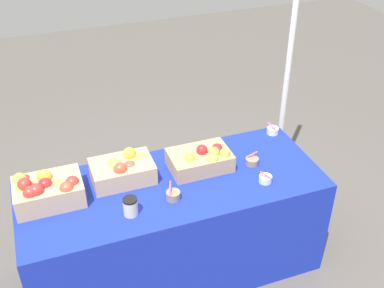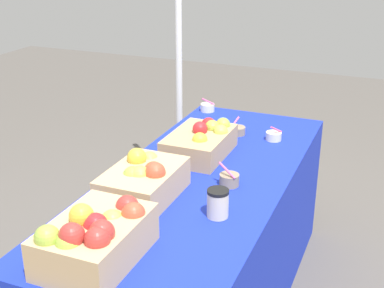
# 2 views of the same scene
# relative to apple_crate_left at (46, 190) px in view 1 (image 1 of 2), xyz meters

# --- Properties ---
(ground_plane) EXTENTS (10.00, 10.00, 0.00)m
(ground_plane) POSITION_rel_apple_crate_left_xyz_m (0.74, -0.08, -0.83)
(ground_plane) COLOR #56514C
(table) EXTENTS (1.90, 0.76, 0.74)m
(table) POSITION_rel_apple_crate_left_xyz_m (0.74, -0.08, -0.46)
(table) COLOR #192DB7
(table) RESTS_ON ground_plane
(apple_crate_left) EXTENTS (0.39, 0.27, 0.20)m
(apple_crate_left) POSITION_rel_apple_crate_left_xyz_m (0.00, 0.00, 0.00)
(apple_crate_left) COLOR tan
(apple_crate_left) RESTS_ON table
(apple_crate_middle) EXTENTS (0.38, 0.26, 0.18)m
(apple_crate_middle) POSITION_rel_apple_crate_left_xyz_m (0.47, 0.06, -0.02)
(apple_crate_middle) COLOR tan
(apple_crate_middle) RESTS_ON table
(apple_crate_right) EXTENTS (0.39, 0.26, 0.16)m
(apple_crate_right) POSITION_rel_apple_crate_left_xyz_m (0.97, 0.01, -0.02)
(apple_crate_right) COLOR tan
(apple_crate_right) RESTS_ON table
(sample_bowl_near) EXTENTS (0.09, 0.09, 0.10)m
(sample_bowl_near) POSITION_rel_apple_crate_left_xyz_m (0.70, -0.23, -0.06)
(sample_bowl_near) COLOR gray
(sample_bowl_near) RESTS_ON table
(sample_bowl_mid) EXTENTS (0.09, 0.09, 0.09)m
(sample_bowl_mid) POSITION_rel_apple_crate_left_xyz_m (1.30, -0.07, -0.07)
(sample_bowl_mid) COLOR gray
(sample_bowl_mid) RESTS_ON table
(sample_bowl_far) EXTENTS (0.08, 0.09, 0.09)m
(sample_bowl_far) POSITION_rel_apple_crate_left_xyz_m (1.60, 0.22, -0.07)
(sample_bowl_far) COLOR silver
(sample_bowl_far) RESTS_ON table
(sample_bowl_extra) EXTENTS (0.08, 0.08, 0.09)m
(sample_bowl_extra) POSITION_rel_apple_crate_left_xyz_m (1.29, -0.27, -0.07)
(sample_bowl_extra) COLOR silver
(sample_bowl_extra) RESTS_ON table
(coffee_cup) EXTENTS (0.08, 0.08, 0.11)m
(coffee_cup) POSITION_rel_apple_crate_left_xyz_m (0.43, -0.27, -0.03)
(coffee_cup) COLOR beige
(coffee_cup) RESTS_ON table
(tent_pole) EXTENTS (0.04, 0.04, 1.99)m
(tent_pole) POSITION_rel_apple_crate_left_xyz_m (1.86, 0.52, 0.17)
(tent_pole) COLOR white
(tent_pole) RESTS_ON ground_plane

